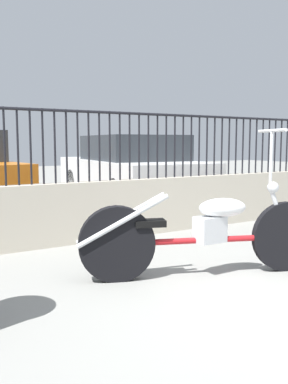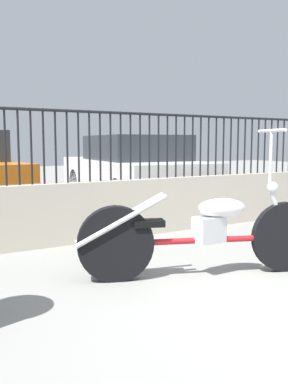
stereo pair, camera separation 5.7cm
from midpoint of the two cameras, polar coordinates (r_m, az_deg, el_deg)
The scene contains 4 objects.
low_wall at distance 5.61m, azimuth -2.78°, elevation -2.24°, with size 8.01×0.18×0.75m.
fence_railing at distance 5.55m, azimuth -2.84°, elevation 7.32°, with size 8.01×0.04×0.88m.
motorcycle_red at distance 3.98m, azimuth 6.62°, elevation -5.52°, with size 2.23×0.99×1.37m.
car_white at distance 8.77m, azimuth -1.38°, elevation 3.04°, with size 2.20×4.45×1.38m.
Camera 2 is at (-2.62, -2.12, 1.24)m, focal length 40.00 mm.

